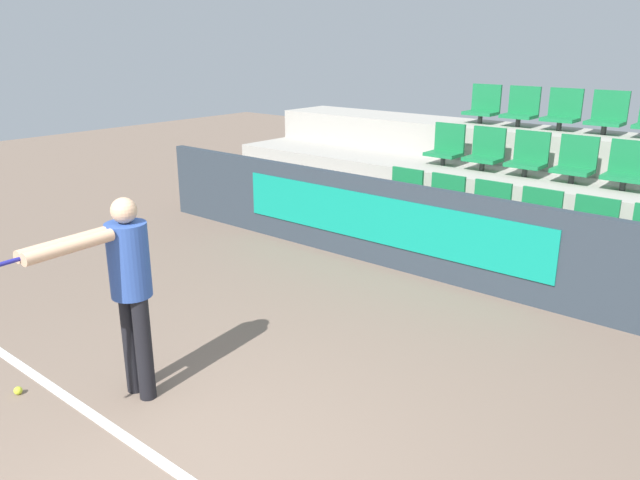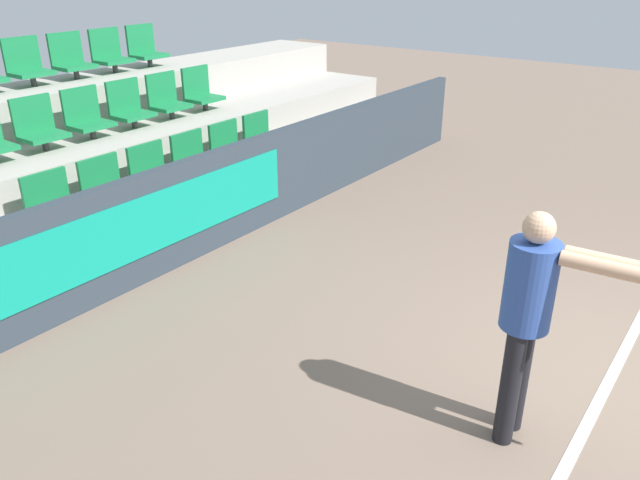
# 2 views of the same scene
# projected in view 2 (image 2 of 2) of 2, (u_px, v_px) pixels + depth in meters

# --- Properties ---
(ground_plane) EXTENTS (30.00, 30.00, 0.00)m
(ground_plane) POSITION_uv_depth(u_px,v_px,m) (638.00, 385.00, 4.70)
(ground_plane) COLOR #7A6656
(court_baseline) EXTENTS (5.86, 0.08, 0.01)m
(court_baseline) POSITION_uv_depth(u_px,v_px,m) (612.00, 375.00, 4.80)
(court_baseline) COLOR white
(court_baseline) RESTS_ON ground
(barrier_wall) EXTENTS (10.53, 0.14, 1.08)m
(barrier_wall) POSITION_uv_depth(u_px,v_px,m) (219.00, 198.00, 6.77)
(barrier_wall) COLOR #2D3842
(barrier_wall) RESTS_ON ground
(bleacher_tier_front) EXTENTS (10.13, 1.09, 0.49)m
(bleacher_tier_front) POSITION_uv_depth(u_px,v_px,m) (185.00, 210.00, 7.26)
(bleacher_tier_front) COLOR #ADA89E
(bleacher_tier_front) RESTS_ON ground
(bleacher_tier_middle) EXTENTS (10.13, 1.09, 0.97)m
(bleacher_tier_middle) POSITION_uv_depth(u_px,v_px,m) (123.00, 172.00, 7.75)
(bleacher_tier_middle) COLOR #ADA89E
(bleacher_tier_middle) RESTS_ON ground
(bleacher_tier_back) EXTENTS (10.13, 1.09, 1.46)m
(bleacher_tier_back) POSITION_uv_depth(u_px,v_px,m) (69.00, 139.00, 8.23)
(bleacher_tier_back) COLOR #ADA89E
(bleacher_tier_back) RESTS_ON ground
(stadium_chair_0) EXTENTS (0.47, 0.36, 0.58)m
(stadium_chair_0) POSITION_uv_depth(u_px,v_px,m) (53.00, 206.00, 6.02)
(stadium_chair_0) COLOR #333333
(stadium_chair_0) RESTS_ON bleacher_tier_front
(stadium_chair_1) EXTENTS (0.47, 0.36, 0.58)m
(stadium_chair_1) POSITION_uv_depth(u_px,v_px,m) (106.00, 189.00, 6.46)
(stadium_chair_1) COLOR #333333
(stadium_chair_1) RESTS_ON bleacher_tier_front
(stadium_chair_2) EXTENTS (0.47, 0.36, 0.58)m
(stadium_chair_2) POSITION_uv_depth(u_px,v_px,m) (152.00, 174.00, 6.90)
(stadium_chair_2) COLOR #333333
(stadium_chair_2) RESTS_ON bleacher_tier_front
(stadium_chair_3) EXTENTS (0.47, 0.36, 0.58)m
(stadium_chair_3) POSITION_uv_depth(u_px,v_px,m) (193.00, 160.00, 7.34)
(stadium_chair_3) COLOR #333333
(stadium_chair_3) RESTS_ON bleacher_tier_front
(stadium_chair_4) EXTENTS (0.47, 0.36, 0.58)m
(stadium_chair_4) POSITION_uv_depth(u_px,v_px,m) (229.00, 149.00, 7.79)
(stadium_chair_4) COLOR #333333
(stadium_chair_4) RESTS_ON bleacher_tier_front
(stadium_chair_5) EXTENTS (0.47, 0.36, 0.58)m
(stadium_chair_5) POSITION_uv_depth(u_px,v_px,m) (261.00, 138.00, 8.23)
(stadium_chair_5) COLOR #333333
(stadium_chair_5) RESTS_ON bleacher_tier_front
(stadium_chair_7) EXTENTS (0.47, 0.36, 0.58)m
(stadium_chair_7) POSITION_uv_depth(u_px,v_px,m) (39.00, 127.00, 6.84)
(stadium_chair_7) COLOR #333333
(stadium_chair_7) RESTS_ON bleacher_tier_middle
(stadium_chair_8) EXTENTS (0.47, 0.36, 0.58)m
(stadium_chair_8) POSITION_uv_depth(u_px,v_px,m) (87.00, 116.00, 7.29)
(stadium_chair_8) COLOR #333333
(stadium_chair_8) RESTS_ON bleacher_tier_middle
(stadium_chair_9) EXTENTS (0.47, 0.36, 0.58)m
(stadium_chair_9) POSITION_uv_depth(u_px,v_px,m) (129.00, 107.00, 7.73)
(stadium_chair_9) COLOR #333333
(stadium_chair_9) RESTS_ON bleacher_tier_middle
(stadium_chair_10) EXTENTS (0.47, 0.36, 0.58)m
(stadium_chair_10) POSITION_uv_depth(u_px,v_px,m) (167.00, 99.00, 8.17)
(stadium_chair_10) COLOR #333333
(stadium_chair_10) RESTS_ON bleacher_tier_middle
(stadium_chair_11) EXTENTS (0.47, 0.36, 0.58)m
(stadium_chair_11) POSITION_uv_depth(u_px,v_px,m) (201.00, 91.00, 8.61)
(stadium_chair_11) COLOR #333333
(stadium_chair_11) RESTS_ON bleacher_tier_middle
(stadium_chair_14) EXTENTS (0.47, 0.36, 0.58)m
(stadium_chair_14) POSITION_uv_depth(u_px,v_px,m) (27.00, 65.00, 7.67)
(stadium_chair_14) COLOR #333333
(stadium_chair_14) RESTS_ON bleacher_tier_back
(stadium_chair_15) EXTENTS (0.47, 0.36, 0.58)m
(stadium_chair_15) POSITION_uv_depth(u_px,v_px,m) (71.00, 59.00, 8.11)
(stadium_chair_15) COLOR #333333
(stadium_chair_15) RESTS_ON bleacher_tier_back
(stadium_chair_16) EXTENTS (0.47, 0.36, 0.58)m
(stadium_chair_16) POSITION_uv_depth(u_px,v_px,m) (110.00, 53.00, 8.56)
(stadium_chair_16) COLOR #333333
(stadium_chair_16) RESTS_ON bleacher_tier_back
(stadium_chair_17) EXTENTS (0.47, 0.36, 0.58)m
(stadium_chair_17) POSITION_uv_depth(u_px,v_px,m) (145.00, 48.00, 9.00)
(stadium_chair_17) COLOR #333333
(stadium_chair_17) RESTS_ON bleacher_tier_back
(tennis_player) EXTENTS (0.31, 1.57, 1.61)m
(tennis_player) POSITION_uv_depth(u_px,v_px,m) (540.00, 309.00, 3.78)
(tennis_player) COLOR black
(tennis_player) RESTS_ON ground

